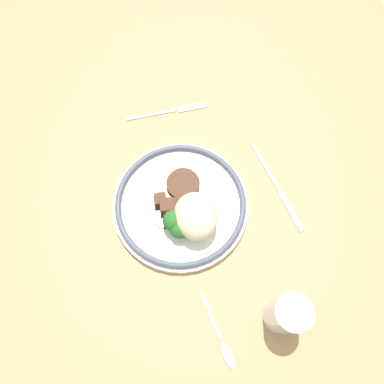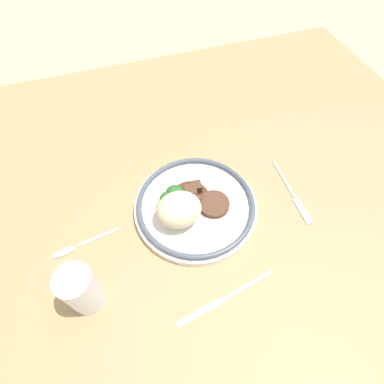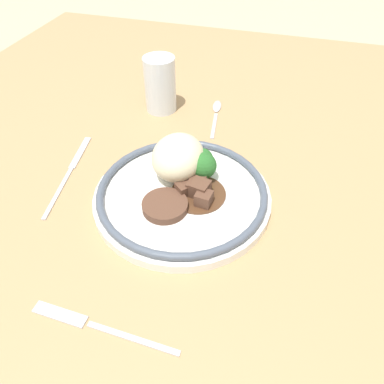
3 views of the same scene
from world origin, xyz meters
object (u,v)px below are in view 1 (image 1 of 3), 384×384
at_px(juice_glass, 286,314).
at_px(fork, 175,110).
at_px(knife, 279,190).
at_px(plate, 183,207).
at_px(spoon, 223,345).

bearing_deg(juice_glass, fork, -170.17).
distance_m(fork, knife, 0.30).
height_order(plate, fork, plate).
bearing_deg(juice_glass, spoon, -79.19).
distance_m(knife, spoon, 0.33).
relative_size(plate, knife, 1.30).
relative_size(juice_glass, knife, 0.53).
height_order(plate, knife, plate).
distance_m(plate, spoon, 0.27).
relative_size(knife, spoon, 1.48).
relative_size(plate, fork, 1.47).
height_order(plate, juice_glass, juice_glass).
distance_m(plate, juice_glass, 0.28).
bearing_deg(spoon, knife, 134.49).
height_order(juice_glass, fork, juice_glass).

